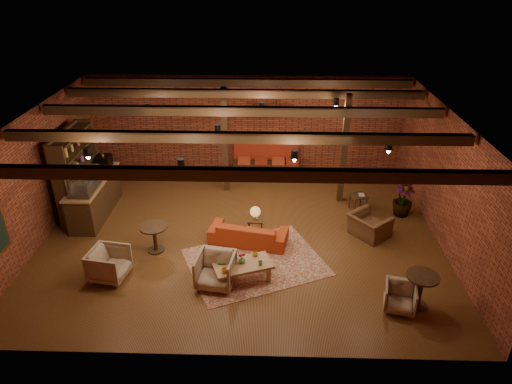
{
  "coord_description": "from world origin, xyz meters",
  "views": [
    {
      "loc": [
        0.67,
        -9.96,
        6.48
      ],
      "look_at": [
        0.38,
        0.2,
        1.17
      ],
      "focal_mm": 32.0,
      "sensor_mm": 36.0,
      "label": 1
    }
  ],
  "objects_px": {
    "round_table_right": "(421,286)",
    "plant_tall": "(408,167)",
    "coffee_table": "(242,266)",
    "armchair_a": "(109,262)",
    "round_table_left": "(154,234)",
    "armchair_b": "(216,269)",
    "sofa": "(248,233)",
    "side_table_book": "(359,196)",
    "armchair_right": "(369,222)",
    "armchair_far": "(400,296)",
    "side_table_lamp": "(255,214)"
  },
  "relations": [
    {
      "from": "round_table_left",
      "to": "armchair_far",
      "type": "bearing_deg",
      "value": -19.28
    },
    {
      "from": "armchair_a",
      "to": "side_table_lamp",
      "type": "bearing_deg",
      "value": -50.92
    },
    {
      "from": "sofa",
      "to": "side_table_book",
      "type": "xyz_separation_m",
      "value": [
        3.03,
        1.73,
        0.16
      ]
    },
    {
      "from": "armchair_right",
      "to": "plant_tall",
      "type": "xyz_separation_m",
      "value": [
        1.12,
        1.11,
        1.06
      ]
    },
    {
      "from": "armchair_b",
      "to": "round_table_right",
      "type": "height_order",
      "value": "armchair_b"
    },
    {
      "from": "armchair_a",
      "to": "side_table_book",
      "type": "height_order",
      "value": "armchair_a"
    },
    {
      "from": "armchair_far",
      "to": "sofa",
      "type": "bearing_deg",
      "value": 157.62
    },
    {
      "from": "side_table_lamp",
      "to": "armchair_right",
      "type": "height_order",
      "value": "side_table_lamp"
    },
    {
      "from": "armchair_b",
      "to": "round_table_right",
      "type": "distance_m",
      "value": 4.29
    },
    {
      "from": "coffee_table",
      "to": "side_table_lamp",
      "type": "xyz_separation_m",
      "value": [
        0.24,
        1.84,
        0.25
      ]
    },
    {
      "from": "side_table_book",
      "to": "round_table_left",
      "type": "bearing_deg",
      "value": -157.74
    },
    {
      "from": "plant_tall",
      "to": "coffee_table",
      "type": "bearing_deg",
      "value": -144.83
    },
    {
      "from": "side_table_lamp",
      "to": "round_table_left",
      "type": "bearing_deg",
      "value": -162.61
    },
    {
      "from": "round_table_right",
      "to": "plant_tall",
      "type": "distance_m",
      "value": 3.9
    },
    {
      "from": "armchair_b",
      "to": "armchair_right",
      "type": "height_order",
      "value": "same"
    },
    {
      "from": "side_table_lamp",
      "to": "round_table_right",
      "type": "distance_m",
      "value": 4.3
    },
    {
      "from": "armchair_far",
      "to": "armchair_b",
      "type": "bearing_deg",
      "value": -176.09
    },
    {
      "from": "armchair_b",
      "to": "armchair_far",
      "type": "bearing_deg",
      "value": -1.1
    },
    {
      "from": "armchair_a",
      "to": "armchair_b",
      "type": "distance_m",
      "value": 2.41
    },
    {
      "from": "side_table_lamp",
      "to": "armchair_b",
      "type": "bearing_deg",
      "value": -111.94
    },
    {
      "from": "side_table_book",
      "to": "coffee_table",
      "type": "bearing_deg",
      "value": -133.7
    },
    {
      "from": "round_table_left",
      "to": "armchair_b",
      "type": "distance_m",
      "value": 2.04
    },
    {
      "from": "side_table_lamp",
      "to": "round_table_left",
      "type": "distance_m",
      "value": 2.54
    },
    {
      "from": "round_table_left",
      "to": "armchair_a",
      "type": "xyz_separation_m",
      "value": [
        -0.78,
        -1.07,
        -0.07
      ]
    },
    {
      "from": "round_table_right",
      "to": "plant_tall",
      "type": "bearing_deg",
      "value": 81.04
    },
    {
      "from": "round_table_left",
      "to": "armchair_b",
      "type": "relative_size",
      "value": 0.86
    },
    {
      "from": "side_table_book",
      "to": "side_table_lamp",
      "type": "bearing_deg",
      "value": -153.87
    },
    {
      "from": "plant_tall",
      "to": "sofa",
      "type": "bearing_deg",
      "value": -160.39
    },
    {
      "from": "armchair_right",
      "to": "round_table_right",
      "type": "distance_m",
      "value": 2.69
    },
    {
      "from": "armchair_far",
      "to": "plant_tall",
      "type": "height_order",
      "value": "plant_tall"
    },
    {
      "from": "armchair_b",
      "to": "armchair_right",
      "type": "xyz_separation_m",
      "value": [
        3.72,
        2.06,
        0.0
      ]
    },
    {
      "from": "coffee_table",
      "to": "round_table_right",
      "type": "xyz_separation_m",
      "value": [
        3.68,
        -0.73,
        0.13
      ]
    },
    {
      "from": "armchair_b",
      "to": "sofa",
      "type": "bearing_deg",
      "value": 77.82
    },
    {
      "from": "sofa",
      "to": "plant_tall",
      "type": "relative_size",
      "value": 0.66
    },
    {
      "from": "side_table_lamp",
      "to": "armchair_right",
      "type": "bearing_deg",
      "value": 1.24
    },
    {
      "from": "side_table_book",
      "to": "round_table_right",
      "type": "bearing_deg",
      "value": -81.73
    },
    {
      "from": "coffee_table",
      "to": "armchair_a",
      "type": "bearing_deg",
      "value": 179.69
    },
    {
      "from": "coffee_table",
      "to": "armchair_a",
      "type": "xyz_separation_m",
      "value": [
        -2.97,
        0.02,
        0.01
      ]
    },
    {
      "from": "armchair_right",
      "to": "armchair_a",
      "type": "bearing_deg",
      "value": 67.81
    },
    {
      "from": "coffee_table",
      "to": "round_table_left",
      "type": "xyz_separation_m",
      "value": [
        -2.18,
        1.08,
        0.09
      ]
    },
    {
      "from": "armchair_a",
      "to": "plant_tall",
      "type": "relative_size",
      "value": 0.27
    },
    {
      "from": "armchair_far",
      "to": "round_table_left",
      "type": "bearing_deg",
      "value": 174.53
    },
    {
      "from": "round_table_right",
      "to": "side_table_lamp",
      "type": "bearing_deg",
      "value": 143.27
    },
    {
      "from": "round_table_left",
      "to": "plant_tall",
      "type": "relative_size",
      "value": 0.24
    },
    {
      "from": "side_table_book",
      "to": "armchair_far",
      "type": "xyz_separation_m",
      "value": [
        0.17,
        -4.07,
        -0.12
      ]
    },
    {
      "from": "round_table_left",
      "to": "round_table_right",
      "type": "xyz_separation_m",
      "value": [
        5.87,
        -1.81,
        0.04
      ]
    },
    {
      "from": "round_table_left",
      "to": "armchair_a",
      "type": "bearing_deg",
      "value": -126.32
    },
    {
      "from": "round_table_left",
      "to": "side_table_book",
      "type": "distance_m",
      "value": 5.71
    },
    {
      "from": "round_table_right",
      "to": "plant_tall",
      "type": "relative_size",
      "value": 0.26
    },
    {
      "from": "sofa",
      "to": "armchair_right",
      "type": "distance_m",
      "value": 3.11
    }
  ]
}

